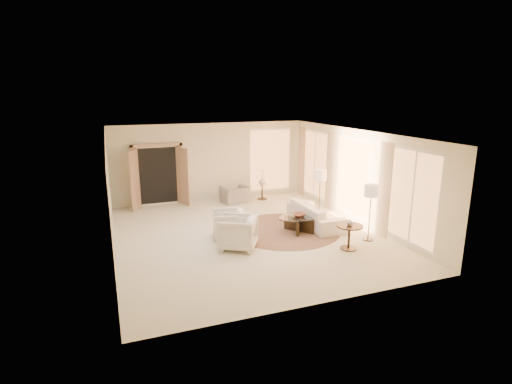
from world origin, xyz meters
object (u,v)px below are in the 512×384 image
object	(u,v)px
floor_lamp_far	(371,193)
bowl	(299,215)
floor_lamp_near	(320,177)
end_vase	(350,222)
armchair_right	(238,231)
sofa	(316,214)
end_table	(349,233)
accent_chair	(235,192)
coffee_table	(299,222)
side_table	(262,190)
side_vase	(262,181)
armchair_left	(229,223)

from	to	relation	value
floor_lamp_far	bowl	xyz separation A→B (m)	(-1.44, 1.25, -0.80)
floor_lamp_near	end_vase	world-z (taller)	floor_lamp_near
armchair_right	end_vase	size ratio (longest dim) A/B	5.29
floor_lamp_near	floor_lamp_far	distance (m)	2.21
sofa	end_table	distance (m)	1.98
bowl	accent_chair	bearing A→B (deg)	102.22
coffee_table	end_table	world-z (taller)	end_table
side_table	sofa	bearing A→B (deg)	-82.57
side_table	floor_lamp_far	distance (m)	5.13
coffee_table	side_vase	bearing A→B (deg)	85.34
sofa	armchair_right	distance (m)	2.89
accent_chair	coffee_table	world-z (taller)	accent_chair
coffee_table	side_vase	xyz separation A→B (m)	(0.30, 3.67, 0.40)
accent_chair	armchair_right	bearing A→B (deg)	64.38
coffee_table	floor_lamp_near	size ratio (longest dim) A/B	0.83
armchair_right	end_vase	bearing A→B (deg)	98.24
sofa	armchair_left	size ratio (longest dim) A/B	2.67
floor_lamp_near	end_table	bearing A→B (deg)	-102.53
end_vase	armchair_left	bearing A→B (deg)	144.74
armchair_left	side_table	size ratio (longest dim) A/B	1.52
coffee_table	bowl	xyz separation A→B (m)	(-0.00, 0.00, 0.21)
end_table	bowl	xyz separation A→B (m)	(-0.59, 1.60, 0.06)
accent_chair	floor_lamp_far	bearing A→B (deg)	105.58
armchair_right	floor_lamp_near	distance (m)	3.61
floor_lamp_near	end_vase	xyz separation A→B (m)	(-0.57, -2.55, -0.60)
coffee_table	side_table	bearing A→B (deg)	85.34
floor_lamp_near	bowl	xyz separation A→B (m)	(-1.16, -0.95, -0.82)
armchair_left	sofa	bearing A→B (deg)	105.53
coffee_table	bowl	world-z (taller)	bowl
coffee_table	floor_lamp_far	world-z (taller)	floor_lamp_far
sofa	coffee_table	bearing A→B (deg)	116.37
armchair_left	end_table	xyz separation A→B (m)	(2.61, -1.84, 0.01)
end_table	side_table	distance (m)	5.28
end_vase	side_vase	distance (m)	5.28
end_table	floor_lamp_far	world-z (taller)	floor_lamp_far
bowl	floor_lamp_near	bearing A→B (deg)	39.18
armchair_left	accent_chair	distance (m)	3.57
armchair_right	floor_lamp_near	bearing A→B (deg)	145.47
coffee_table	floor_lamp_far	bearing A→B (deg)	-40.89
coffee_table	side_vase	world-z (taller)	side_vase
bowl	side_vase	distance (m)	3.68
coffee_table	floor_lamp_near	xyz separation A→B (m)	(1.16, 0.95, 1.03)
armchair_left	side_table	world-z (taller)	armchair_left
side_table	floor_lamp_near	xyz separation A→B (m)	(0.86, -2.72, 0.98)
end_table	floor_lamp_near	xyz separation A→B (m)	(0.57, 2.55, 0.88)
coffee_table	bowl	distance (m)	0.21
sofa	floor_lamp_near	size ratio (longest dim) A/B	1.45
side_table	accent_chair	bearing A→B (deg)	-175.84
floor_lamp_near	bowl	bearing A→B (deg)	-140.82
armchair_left	floor_lamp_far	world-z (taller)	floor_lamp_far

